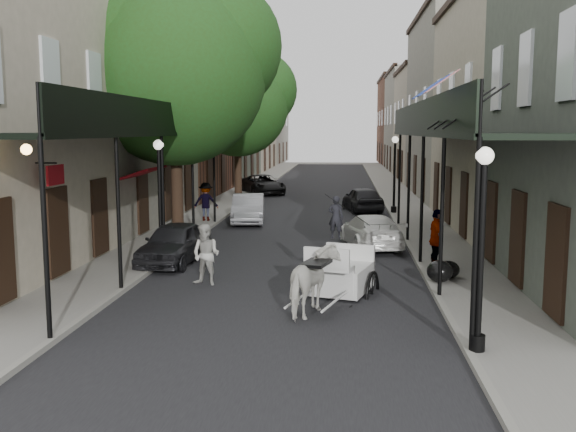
% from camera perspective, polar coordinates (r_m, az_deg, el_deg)
% --- Properties ---
extents(ground, '(140.00, 140.00, 0.00)m').
position_cam_1_polar(ground, '(14.25, -1.85, -9.17)').
color(ground, gray).
rests_on(ground, ground).
extents(road, '(8.00, 90.00, 0.01)m').
position_cam_1_polar(road, '(33.83, 2.17, 0.64)').
color(road, black).
rests_on(road, ground).
extents(sidewalk_left, '(2.20, 90.00, 0.12)m').
position_cam_1_polar(sidewalk_left, '(34.43, -6.17, 0.81)').
color(sidewalk_left, gray).
rests_on(sidewalk_left, ground).
extents(sidewalk_right, '(2.20, 90.00, 0.12)m').
position_cam_1_polar(sidewalk_right, '(33.95, 10.63, 0.63)').
color(sidewalk_right, gray).
rests_on(sidewalk_right, ground).
extents(building_row_left, '(5.00, 80.00, 10.50)m').
position_cam_1_polar(building_row_left, '(44.74, -8.35, 8.99)').
color(building_row_left, '#BBAD95').
rests_on(building_row_left, ground).
extents(building_row_right, '(5.00, 80.00, 10.50)m').
position_cam_1_polar(building_row_right, '(44.11, 14.23, 8.86)').
color(building_row_right, gray).
rests_on(building_row_right, ground).
extents(gallery_left, '(2.20, 18.05, 4.88)m').
position_cam_1_polar(gallery_left, '(21.50, -12.51, 7.28)').
color(gallery_left, black).
rests_on(gallery_left, sidewalk_left).
extents(gallery_right, '(2.20, 18.05, 4.88)m').
position_cam_1_polar(gallery_right, '(20.76, 13.83, 7.23)').
color(gallery_right, black).
rests_on(gallery_right, sidewalk_right).
extents(tree_near, '(7.31, 6.80, 9.63)m').
position_cam_1_polar(tree_near, '(24.54, -9.03, 13.08)').
color(tree_near, '#382619').
rests_on(tree_near, sidewalk_left).
extents(tree_far, '(6.45, 6.00, 8.61)m').
position_cam_1_polar(tree_far, '(38.21, -3.94, 10.18)').
color(tree_far, '#382619').
rests_on(tree_far, sidewalk_left).
extents(lamppost_right_near, '(0.32, 0.32, 3.71)m').
position_cam_1_polar(lamppost_right_near, '(11.98, 16.79, -2.63)').
color(lamppost_right_near, black).
rests_on(lamppost_right_near, sidewalk_right).
extents(lamppost_left, '(0.32, 0.32, 3.71)m').
position_cam_1_polar(lamppost_left, '(20.47, -11.32, 1.68)').
color(lamppost_left, black).
rests_on(lamppost_left, sidewalk_left).
extents(lamppost_right_far, '(0.32, 0.32, 3.71)m').
position_cam_1_polar(lamppost_right_far, '(31.70, 9.45, 3.78)').
color(lamppost_right_far, black).
rests_on(lamppost_right_far, sidewalk_right).
extents(horse, '(1.32, 1.98, 1.54)m').
position_cam_1_polar(horse, '(14.40, 2.39, -5.82)').
color(horse, silver).
rests_on(horse, ground).
extents(carriage, '(1.99, 2.54, 2.57)m').
position_cam_1_polar(carriage, '(16.58, 5.13, -3.24)').
color(carriage, black).
rests_on(carriage, ground).
extents(pedestrian_walking, '(0.96, 0.85, 1.65)m').
position_cam_1_polar(pedestrian_walking, '(17.25, -7.29, -3.44)').
color(pedestrian_walking, '#B8B7AD').
rests_on(pedestrian_walking, ground).
extents(pedestrian_sidewalk_left, '(1.11, 0.65, 1.70)m').
position_cam_1_polar(pedestrian_sidewalk_left, '(28.74, -7.31, 1.28)').
color(pedestrian_sidewalk_left, gray).
rests_on(pedestrian_sidewalk_left, sidewalk_left).
extents(pedestrian_sidewalk_right, '(0.57, 1.08, 1.75)m').
position_cam_1_polar(pedestrian_sidewalk_right, '(18.96, 13.08, -2.05)').
color(pedestrian_sidewalk_right, gray).
rests_on(pedestrian_sidewalk_right, sidewalk_right).
extents(car_left_near, '(1.82, 3.87, 1.28)m').
position_cam_1_polar(car_left_near, '(20.25, -10.09, -2.38)').
color(car_left_near, black).
rests_on(car_left_near, ground).
extents(car_left_mid, '(1.80, 4.04, 1.29)m').
position_cam_1_polar(car_left_mid, '(28.68, -3.55, 0.66)').
color(car_left_mid, '#99999E').
rests_on(car_left_mid, ground).
extents(car_left_far, '(3.73, 4.99, 1.26)m').
position_cam_1_polar(car_left_far, '(41.67, -2.26, 2.81)').
color(car_left_far, black).
rests_on(car_left_far, ground).
extents(car_right_near, '(2.48, 4.33, 1.18)m').
position_cam_1_polar(car_right_near, '(22.83, 7.34, -1.32)').
color(car_right_near, white).
rests_on(car_right_near, ground).
extents(car_right_far, '(2.28, 4.06, 1.30)m').
position_cam_1_polar(car_right_far, '(32.74, 6.64, 1.49)').
color(car_right_far, black).
rests_on(car_right_far, ground).
extents(trash_bags, '(0.94, 1.09, 0.58)m').
position_cam_1_polar(trash_bags, '(17.69, 13.63, -4.74)').
color(trash_bags, black).
rests_on(trash_bags, sidewalk_right).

